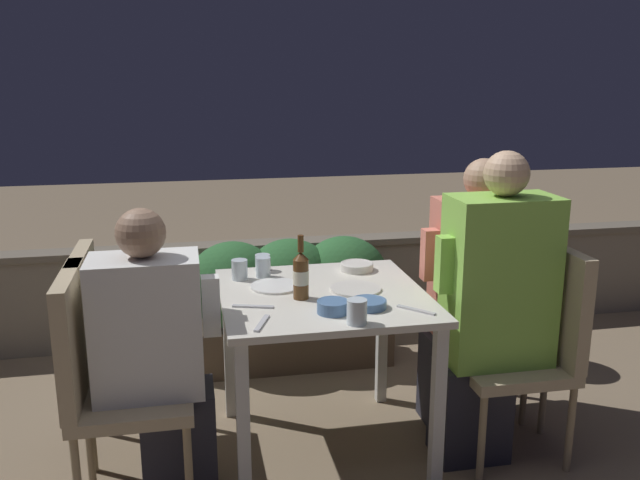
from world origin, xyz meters
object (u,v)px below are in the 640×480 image
at_px(person_green_blouse, 491,310).
at_px(chair_right_far, 511,310).
at_px(person_white_polo, 158,356).
at_px(potted_plant, 510,289).
at_px(chair_left_near, 102,370).
at_px(chair_left_far, 111,339).
at_px(person_coral_top, 471,294).
at_px(beer_bottle, 301,275).
at_px(chair_right_near, 533,334).

distance_m(person_green_blouse, chair_right_far, 0.43).
bearing_deg(person_white_polo, potted_plant, 25.01).
bearing_deg(person_white_polo, chair_right_far, 10.81).
height_order(person_white_polo, potted_plant, person_white_polo).
xyz_separation_m(chair_left_near, potted_plant, (2.19, 0.92, -0.11)).
relative_size(chair_left_near, person_white_polo, 0.80).
bearing_deg(potted_plant, chair_left_near, -157.18).
height_order(chair_left_near, potted_plant, chair_left_near).
bearing_deg(person_white_polo, chair_left_near, -180.00).
relative_size(person_white_polo, potted_plant, 1.62).
distance_m(chair_left_far, person_coral_top, 1.67).
xyz_separation_m(chair_right_far, beer_bottle, (-1.07, -0.19, 0.30)).
bearing_deg(chair_left_near, chair_right_far, 9.61).
relative_size(chair_left_far, beer_bottle, 3.47).
bearing_deg(chair_right_near, chair_left_near, -179.82).
height_order(person_white_polo, chair_right_near, person_white_polo).
distance_m(chair_left_near, potted_plant, 2.38).
bearing_deg(beer_bottle, chair_right_far, 9.99).
height_order(person_white_polo, person_coral_top, person_coral_top).
bearing_deg(chair_left_near, chair_right_near, 0.18).
relative_size(chair_right_far, potted_plant, 1.30).
distance_m(person_green_blouse, beer_bottle, 0.84).
height_order(person_coral_top, potted_plant, person_coral_top).
bearing_deg(person_white_polo, chair_right_near, 0.21).
bearing_deg(person_coral_top, person_green_blouse, -98.57).
xyz_separation_m(chair_left_near, person_white_polo, (0.21, 0.00, 0.04)).
relative_size(person_green_blouse, beer_bottle, 4.99).
xyz_separation_m(chair_left_near, chair_right_near, (1.84, 0.01, 0.00)).
height_order(chair_left_far, beer_bottle, beer_bottle).
distance_m(chair_left_far, person_green_blouse, 1.66).
distance_m(person_white_polo, person_coral_top, 1.49).
xyz_separation_m(person_white_polo, chair_right_near, (1.62, 0.01, -0.04)).
bearing_deg(person_green_blouse, person_white_polo, -179.76).
distance_m(chair_left_near, person_green_blouse, 1.63).
bearing_deg(potted_plant, person_coral_top, -130.60).
relative_size(chair_right_near, potted_plant, 1.30).
xyz_separation_m(person_white_polo, chair_left_far, (-0.21, 0.32, -0.04)).
relative_size(chair_right_near, chair_right_far, 1.00).
xyz_separation_m(chair_right_near, chair_right_far, (0.05, 0.31, 0.00)).
distance_m(person_white_polo, chair_left_far, 0.38).
bearing_deg(person_coral_top, chair_right_near, -62.64).
height_order(person_white_polo, person_green_blouse, person_green_blouse).
height_order(chair_right_far, person_coral_top, person_coral_top).
bearing_deg(chair_left_near, beer_bottle, 9.10).
xyz_separation_m(person_coral_top, potted_plant, (0.52, 0.60, -0.20)).
bearing_deg(chair_right_far, person_white_polo, -169.19).
height_order(chair_left_far, chair_right_near, same).
bearing_deg(beer_bottle, person_white_polo, -167.72).
height_order(chair_left_near, chair_right_near, same).
bearing_deg(chair_right_far, potted_plant, 63.15).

